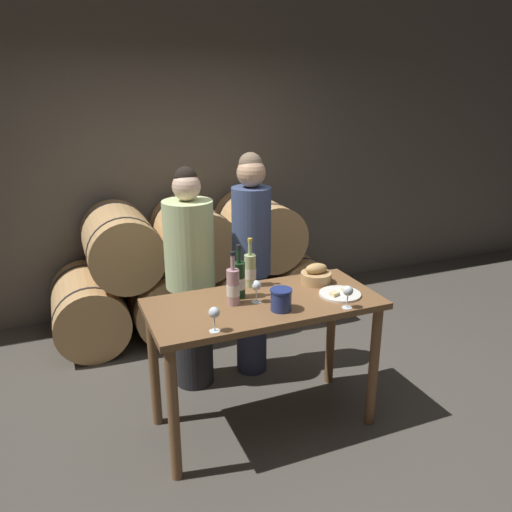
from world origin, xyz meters
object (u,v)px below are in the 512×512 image
Objects in this scene: wine_bottle_red at (239,280)px; person_left at (191,280)px; tasting_table at (264,321)px; wine_bottle_rose at (233,287)px; wine_bottle_white at (250,270)px; bread_basket at (316,275)px; wine_glass_far_left at (214,314)px; wine_glass_left at (256,287)px; person_right at (251,262)px; cheese_plate at (340,294)px; wine_glass_center at (348,292)px; blue_crock at (281,299)px.

person_left is at bearing 106.74° from wine_bottle_red.
wine_bottle_rose is at bearing 171.48° from tasting_table.
person_left is 0.53m from wine_bottle_white.
wine_glass_far_left is (-0.84, -0.42, 0.05)m from bread_basket.
person_right is at bearing 70.72° from wine_glass_left.
bread_basket is 0.78× the size of cheese_plate.
wine_glass_far_left is 1.00× the size of wine_glass_left.
person_right is 0.71m from wine_glass_left.
tasting_table is 0.32m from wine_bottle_rose.
wine_glass_center is at bearing -93.39° from bread_basket.
wine_bottle_red is 0.11m from wine_bottle_rose.
tasting_table is at bearing 145.74° from wine_glass_center.
wine_bottle_rose reaches higher than blue_crock.
tasting_table is at bearing 168.30° from cheese_plate.
person_right reaches higher than wine_bottle_red.
wine_glass_left is 1.00× the size of wine_glass_center.
wine_bottle_white is (0.01, 0.26, 0.25)m from tasting_table.
person_right reaches higher than wine_glass_left.
person_right reaches higher than wine_glass_center.
wine_bottle_red is 0.20m from wine_bottle_white.
tasting_table is 0.54m from wine_glass_far_left.
wine_glass_center is at bearing -53.29° from person_left.
bread_basket is at bearing -63.12° from person_right.
person_left is 12.42× the size of blue_crock.
cheese_plate is 0.55m from wine_glass_left.
person_right is 5.11× the size of wine_bottle_rose.
bread_basket is (0.26, -0.51, 0.04)m from person_right.
person_left reaches higher than wine_glass_far_left.
wine_glass_far_left is at bearing -122.14° from person_right.
wine_bottle_white is 0.42m from blue_crock.
person_right reaches higher than tasting_table.
blue_crock is at bearing -99.73° from person_right.
blue_crock is 0.46m from wine_glass_far_left.
wine_bottle_red is at bearing -118.82° from person_right.
tasting_table is 4.37× the size of wine_bottle_white.
wine_bottle_rose is at bearing -81.25° from person_left.
wine_glass_far_left is 1.00× the size of wine_glass_center.
wine_glass_center is (-0.03, -0.43, 0.05)m from bread_basket.
bread_basket is 0.43m from wine_glass_center.
cheese_plate is (0.04, -0.25, -0.04)m from bread_basket.
person_right reaches higher than blue_crock.
wine_bottle_white is at bearing 126.58° from wine_glass_center.
cheese_plate is (0.30, -0.76, -0.00)m from person_right.
blue_crock is (-0.14, -0.82, 0.06)m from person_right.
wine_bottle_rose is 1.27× the size of cheese_plate.
wine_bottle_red is at bearing 50.24° from wine_bottle_rose.
blue_crock is 0.93× the size of wine_glass_far_left.
wine_bottle_red reaches higher than bread_basket.
wine_glass_far_left is (-0.44, -0.11, 0.03)m from blue_crock.
wine_bottle_red reaches higher than wine_glass_left.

